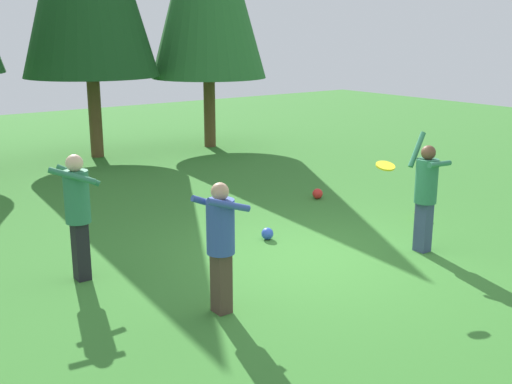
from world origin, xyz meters
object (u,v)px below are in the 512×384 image
person_catcher (221,237)px  ball_red (318,194)px  ball_yellow (421,213)px  person_thrower (426,189)px  ball_blue (267,234)px  frisbee (385,166)px  person_bystander (78,206)px

person_catcher → ball_red: bearing=39.8°
ball_yellow → ball_red: (-0.55, 2.20, -0.01)m
person_thrower → ball_red: person_thrower is taller
person_thrower → ball_blue: 2.63m
frisbee → ball_blue: size_ratio=1.67×
person_thrower → frisbee: 1.24m
person_bystander → ball_red: bearing=44.3°
frisbee → ball_yellow: bearing=27.4°
ball_red → person_thrower: bearing=-103.3°
ball_blue → person_catcher: bearing=-138.9°
ball_yellow → ball_red: 2.27m
person_catcher → person_bystander: person_bystander is taller
ball_yellow → person_thrower: bearing=-140.1°
ball_red → person_catcher: bearing=-143.9°
ball_red → frisbee: bearing=-118.6°
frisbee → person_thrower: bearing=7.7°
person_catcher → person_bystander: 2.25m
person_bystander → ball_yellow: person_bystander is taller
person_thrower → frisbee: person_thrower is taller
ball_red → ball_blue: 2.80m
person_thrower → ball_yellow: size_ratio=8.08×
ball_yellow → ball_blue: bearing=165.6°
person_thrower → person_bystander: bearing=-31.2°
person_bystander → ball_red: 5.73m
frisbee → ball_red: size_ratio=1.56×
person_bystander → ball_blue: bearing=28.2°
ball_yellow → ball_blue: 3.05m
person_thrower → ball_red: size_ratio=8.67×
person_bystander → ball_blue: 3.25m
frisbee → ball_red: 4.20m
person_catcher → frisbee: size_ratio=4.91×
person_bystander → frisbee: (3.61, -2.20, 0.48)m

